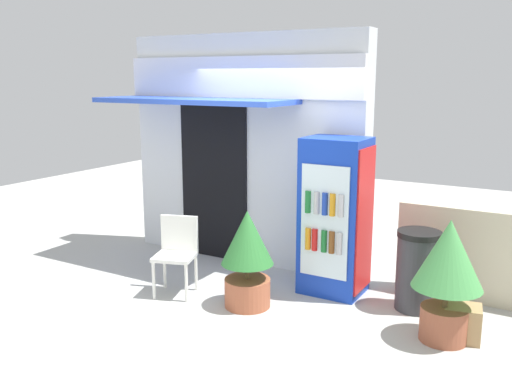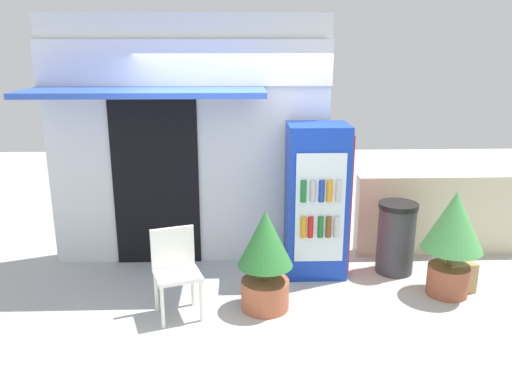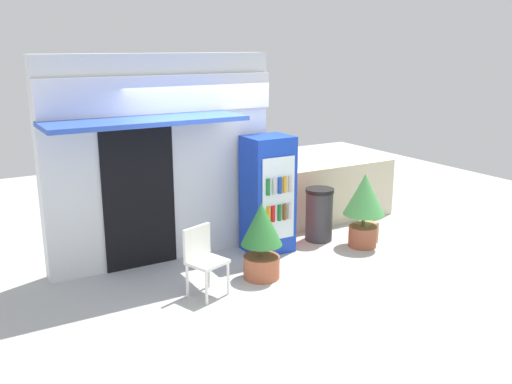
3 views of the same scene
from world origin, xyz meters
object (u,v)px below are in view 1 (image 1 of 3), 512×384
Objects in this scene: trash_bin at (417,270)px; potted_plant_near_shop at (247,254)px; drink_cooler at (335,217)px; potted_plant_curbside at (448,268)px; plastic_chair at (177,249)px; cardboard_box at (462,323)px.

potted_plant_near_shop is at bearing -152.37° from trash_bin.
drink_cooler is 1.52× the size of potted_plant_curbside.
potted_plant_curbside is at bearing -24.50° from drink_cooler.
potted_plant_curbside is at bearing 6.75° from potted_plant_near_shop.
drink_cooler is 2.02× the size of plastic_chair.
potted_plant_near_shop is 2.19m from cardboard_box.
potted_plant_near_shop is at bearing -173.25° from potted_plant_curbside.
plastic_chair is 1.03× the size of trash_bin.
potted_plant_near_shop is 1.23× the size of trash_bin.
drink_cooler is at bearing 30.71° from plastic_chair.
potted_plant_near_shop reaches higher than plastic_chair.
drink_cooler reaches higher than plastic_chair.
potted_plant_curbside reaches higher than trash_bin.
drink_cooler is 1.04m from trash_bin.
plastic_chair is 0.89m from potted_plant_near_shop.
potted_plant_near_shop is (0.89, 0.06, 0.07)m from plastic_chair.
drink_cooler is at bearing 53.23° from potted_plant_near_shop.
potted_plant_near_shop is (-0.63, -0.85, -0.30)m from drink_cooler.
trash_bin is at bearing -1.46° from drink_cooler.
drink_cooler reaches higher than trash_bin.
drink_cooler is 1.73m from cardboard_box.
trash_bin is (1.57, 0.82, -0.16)m from potted_plant_near_shop.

